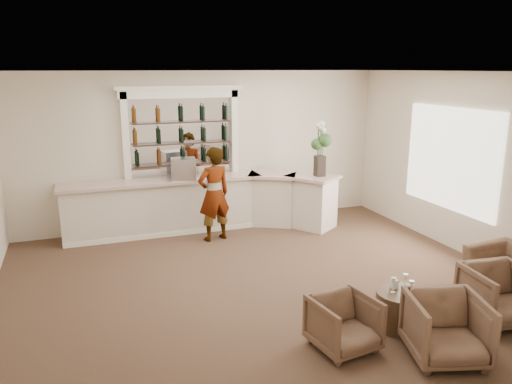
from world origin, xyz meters
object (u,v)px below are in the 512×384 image
at_px(bar_counter, 204,204).
at_px(armchair_center, 446,329).
at_px(cocktail_table, 401,310).
at_px(armchair_far, 511,273).
at_px(armchair_left, 344,323).
at_px(sommelier, 214,194).
at_px(armchair_right, 499,295).
at_px(flower_vase, 320,146).
at_px(espresso_machine, 183,169).

xyz_separation_m(bar_counter, armchair_center, (1.46, -5.70, -0.18)).
height_order(bar_counter, cocktail_table, bar_counter).
bearing_deg(armchair_far, bar_counter, -146.25).
bearing_deg(armchair_left, cocktail_table, 3.64).
relative_size(bar_counter, sommelier, 3.05).
bearing_deg(armchair_right, armchair_center, -152.87).
bearing_deg(sommelier, armchair_left, 81.64).
bearing_deg(sommelier, armchair_far, 118.01).
distance_m(armchair_far, flower_vase, 4.38).
relative_size(sommelier, armchair_right, 2.20).
height_order(bar_counter, espresso_machine, espresso_machine).
height_order(armchair_center, flower_vase, flower_vase).
xyz_separation_m(armchair_left, armchair_far, (3.12, 0.45, 0.01)).
xyz_separation_m(cocktail_table, armchair_right, (1.34, -0.32, 0.14)).
bearing_deg(flower_vase, espresso_machine, 166.66).
distance_m(armchair_left, armchair_center, 1.18).
bearing_deg(armchair_center, armchair_far, 43.68).
bearing_deg(flower_vase, armchair_right, -84.70).
bearing_deg(flower_vase, sommelier, 179.54).
distance_m(armchair_center, armchair_far, 2.36).
xyz_separation_m(sommelier, espresso_machine, (-0.46, 0.64, 0.42)).
bearing_deg(armchair_center, bar_counter, 121.31).
bearing_deg(armchair_left, flower_vase, 58.68).
distance_m(cocktail_table, armchair_center, 0.82).
bearing_deg(armchair_center, flower_vase, 97.06).
height_order(sommelier, armchair_left, sommelier).
xyz_separation_m(armchair_right, espresso_machine, (-3.18, 5.17, 0.97)).
relative_size(bar_counter, cocktail_table, 8.64).
height_order(sommelier, armchair_right, sommelier).
bearing_deg(armchair_far, flower_vase, -166.44).
relative_size(espresso_machine, flower_vase, 0.43).
xyz_separation_m(sommelier, armchair_left, (0.41, -4.42, -0.60)).
distance_m(armchair_right, espresso_machine, 6.15).
bearing_deg(espresso_machine, sommelier, -44.44).
relative_size(cocktail_table, sommelier, 0.35).
height_order(armchair_left, espresso_machine, espresso_machine).
height_order(sommelier, espresso_machine, sommelier).
relative_size(cocktail_table, armchair_right, 0.78).
bearing_deg(armchair_right, flower_vase, 101.78).
xyz_separation_m(armchair_center, espresso_machine, (-1.88, 5.66, 0.96)).
distance_m(cocktail_table, espresso_machine, 5.31).
height_order(armchair_right, flower_vase, flower_vase).
height_order(sommelier, flower_vase, flower_vase).
bearing_deg(armchair_right, espresso_machine, 128.04).
distance_m(bar_counter, armchair_left, 5.12).
distance_m(cocktail_table, armchair_left, 0.99).
xyz_separation_m(armchair_right, armchair_far, (0.81, 0.57, -0.04)).
distance_m(armchair_right, armchair_far, 0.99).
relative_size(cocktail_table, armchair_far, 0.61).
height_order(cocktail_table, flower_vase, flower_vase).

